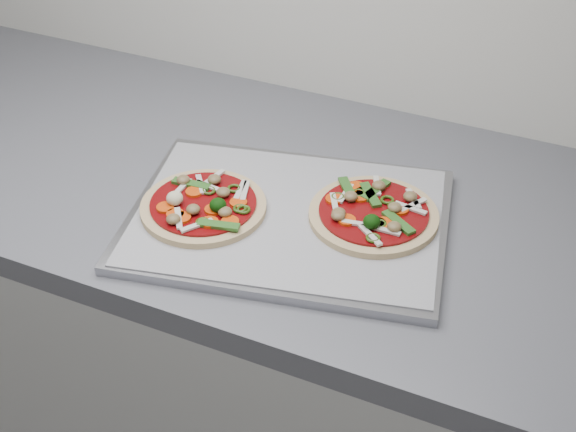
% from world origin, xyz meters
% --- Properties ---
extents(base_cabinet, '(3.60, 0.60, 0.86)m').
position_xyz_m(base_cabinet, '(0.00, 1.30, 0.43)').
color(base_cabinet, '#B6B6B3').
rests_on(base_cabinet, ground).
extents(countertop, '(3.60, 0.60, 0.04)m').
position_xyz_m(countertop, '(0.00, 1.30, 0.88)').
color(countertop, '#5A5A61').
rests_on(countertop, base_cabinet).
extents(baking_tray, '(0.50, 0.41, 0.01)m').
position_xyz_m(baking_tray, '(0.49, 1.23, 0.91)').
color(baking_tray, '#94949A').
rests_on(baking_tray, countertop).
extents(parchment, '(0.48, 0.40, 0.00)m').
position_xyz_m(parchment, '(0.49, 1.23, 0.92)').
color(parchment, '#A1A1A7').
rests_on(parchment, baking_tray).
extents(pizza_left, '(0.19, 0.19, 0.03)m').
position_xyz_m(pizza_left, '(0.37, 1.19, 0.93)').
color(pizza_left, tan).
rests_on(pizza_left, parchment).
extents(pizza_right, '(0.19, 0.19, 0.03)m').
position_xyz_m(pizza_right, '(0.60, 1.27, 0.93)').
color(pizza_right, tan).
rests_on(pizza_right, parchment).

